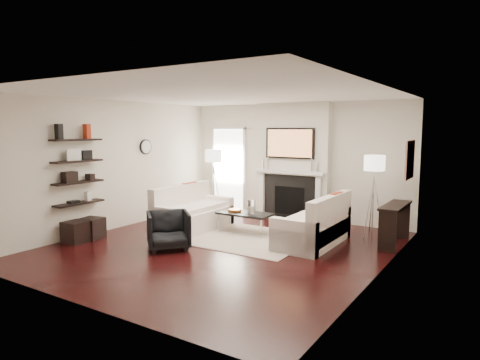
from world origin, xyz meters
The scene contains 71 objects.
room_envelope centered at (0.00, 0.00, 1.35)m, with size 6.00×6.00×6.00m.
chimney_breast centered at (0.00, 2.88, 1.35)m, with size 1.80×0.25×2.70m, color silver.
fireplace_surround centered at (0.00, 2.74, 0.52)m, with size 1.30×0.02×1.04m, color black.
firebox centered at (0.00, 2.73, 0.45)m, with size 0.75×0.02×0.65m, color black.
mantel_pilaster_l centered at (-0.72, 2.71, 0.55)m, with size 0.12×0.08×1.10m, color white.
mantel_pilaster_r centered at (0.72, 2.71, 0.55)m, with size 0.12×0.08×1.10m, color white.
mantel_shelf centered at (0.00, 2.69, 1.12)m, with size 1.70×0.18×0.07m, color white.
tv_body centered at (0.00, 2.71, 1.78)m, with size 1.20×0.06×0.70m, color black.
tv_screen centered at (0.00, 2.68, 1.78)m, with size 1.10×0.01×0.62m, color #BF723F.
candlestick_l_tall centered at (-0.55, 2.70, 1.30)m, with size 0.04×0.04×0.30m, color silver.
candlestick_l_short centered at (-0.68, 2.70, 1.27)m, with size 0.04×0.04×0.24m, color silver.
candlestick_r_tall centered at (0.55, 2.70, 1.30)m, with size 0.04×0.04×0.30m, color silver.
candlestick_r_short centered at (0.68, 2.70, 1.27)m, with size 0.04×0.04×0.24m, color silver.
hallway_panel centered at (-1.85, 2.98, 1.05)m, with size 0.90×0.02×2.10m, color white.
door_trim_l centered at (-2.33, 2.96, 1.05)m, with size 0.06×0.06×2.16m, color white.
door_trim_r centered at (-1.37, 2.96, 1.05)m, with size 0.06×0.06×2.16m, color white.
door_trim_top centered at (-1.85, 2.96, 2.13)m, with size 1.02×0.06×0.06m, color white.
rug centered at (-0.05, 0.74, 0.01)m, with size 2.60×2.00×0.01m, color #C4B1A1.
loveseat_left_base centered at (-1.27, 0.78, 0.21)m, with size 0.85×1.80×0.42m, color white.
loveseat_left_back centered at (-1.60, 0.78, 0.53)m, with size 0.18×1.80×0.80m, color white.
loveseat_left_arm_n centered at (-1.27, -0.03, 0.30)m, with size 0.85×0.18×0.60m, color white.
loveseat_left_arm_s centered at (-1.27, 1.59, 0.30)m, with size 0.85×0.18×0.60m, color white.
loveseat_left_cushion centered at (-1.22, 0.78, 0.47)m, with size 0.63×1.44×0.10m, color white.
pillow_left_orange centered at (-1.60, 1.08, 0.73)m, with size 0.10×0.42×0.42m, color maroon.
pillow_left_charcoal centered at (-1.60, 0.48, 0.72)m, with size 0.10×0.40×0.40m, color black.
loveseat_right_base centered at (1.28, 1.07, 0.21)m, with size 0.85×1.80×0.42m, color white.
loveseat_right_back centered at (1.62, 1.07, 0.53)m, with size 0.18×1.80×0.80m, color white.
loveseat_right_arm_n centered at (1.28, 0.26, 0.30)m, with size 0.85×0.18×0.60m, color white.
loveseat_right_arm_s centered at (1.28, 1.88, 0.30)m, with size 0.85×0.18×0.60m, color white.
loveseat_right_cushion centered at (1.23, 1.07, 0.47)m, with size 0.63×1.44×0.10m, color white.
pillow_right_orange centered at (1.62, 1.37, 0.73)m, with size 0.10×0.42×0.42m, color maroon.
pillow_right_charcoal centered at (1.62, 0.77, 0.72)m, with size 0.10×0.40×0.40m, color black.
coffee_table centered at (-0.20, 1.10, 0.40)m, with size 1.10×0.55×0.04m, color black.
coffee_leg_nw centered at (-0.70, 0.88, 0.19)m, with size 0.02×0.02×0.38m, color silver.
coffee_leg_ne centered at (0.30, 0.88, 0.19)m, with size 0.02×0.02×0.38m, color silver.
coffee_leg_sw centered at (-0.70, 1.32, 0.19)m, with size 0.02×0.02×0.38m, color silver.
coffee_leg_se centered at (0.30, 1.32, 0.19)m, with size 0.02×0.02×0.38m, color silver.
hurricane_glass centered at (-0.05, 1.10, 0.56)m, with size 0.16×0.16×0.28m, color white.
hurricane_candle centered at (-0.05, 1.10, 0.50)m, with size 0.09×0.09×0.13m, color white.
copper_bowl centered at (-0.45, 1.10, 0.45)m, with size 0.27×0.27×0.05m, color #A3511B.
armchair centered at (-0.74, -0.59, 0.36)m, with size 0.71×0.66×0.73m, color black.
lamp_left_post centered at (-1.85, 2.30, 0.60)m, with size 0.02×0.02×1.20m, color silver.
lamp_left_shade centered at (-1.85, 2.30, 1.45)m, with size 0.40×0.40×0.30m, color white.
lamp_left_leg_a centered at (-1.74, 2.30, 0.60)m, with size 0.02×0.02×1.25m, color silver.
lamp_left_leg_b centered at (-1.91, 2.40, 0.60)m, with size 0.02×0.02×1.25m, color silver.
lamp_left_leg_c centered at (-1.91, 2.21, 0.60)m, with size 0.02×0.02×1.25m, color silver.
lamp_right_post centered at (2.05, 2.24, 0.60)m, with size 0.02×0.02×1.20m, color silver.
lamp_right_shade centered at (2.05, 2.24, 1.45)m, with size 0.40×0.40×0.30m, color white.
lamp_right_leg_a centered at (2.16, 2.24, 0.60)m, with size 0.02×0.02×1.25m, color silver.
lamp_right_leg_b centered at (2.00, 2.34, 0.60)m, with size 0.02×0.02×1.25m, color silver.
lamp_right_leg_c centered at (1.99, 2.14, 0.60)m, with size 0.02×0.02×1.25m, color silver.
console_top centered at (2.57, 1.81, 0.73)m, with size 0.35×1.20×0.04m, color black.
console_leg_n centered at (2.57, 1.26, 0.35)m, with size 0.30×0.04×0.71m, color black.
console_leg_s centered at (2.57, 2.36, 0.35)m, with size 0.30×0.04×0.71m, color black.
wall_art centered at (2.73, 2.05, 1.55)m, with size 0.03×0.70×0.70m, color tan.
shelf_bottom centered at (-2.62, -1.00, 0.70)m, with size 0.25×1.00×0.04m, color black.
shelf_lower centered at (-2.62, -1.00, 1.10)m, with size 0.25×1.00×0.04m, color black.
shelf_upper centered at (-2.62, -1.00, 1.50)m, with size 0.25×1.00×0.04m, color black.
shelf_top centered at (-2.62, -1.00, 1.90)m, with size 0.25×1.00×0.04m, color black.
decor_magfile_a centered at (-2.62, -1.36, 2.06)m, with size 0.12×0.10×0.28m, color black.
decor_magfile_b centered at (-2.62, -0.76, 2.06)m, with size 0.12×0.10×0.28m, color maroon.
decor_frame_a centered at (-2.62, -1.07, 1.63)m, with size 0.04×0.30×0.22m, color white.
decor_frame_b centered at (-2.62, -0.77, 1.61)m, with size 0.04×0.22×0.18m, color black.
decor_wine_rack centered at (-2.62, -1.18, 1.22)m, with size 0.18×0.25×0.20m, color black.
decor_box_small centered at (-2.62, -0.73, 1.18)m, with size 0.15×0.12×0.12m, color black.
decor_books centered at (-2.62, -1.13, 0.74)m, with size 0.14×0.20×0.05m, color black.
decor_box_tall centered at (-2.62, -0.79, 0.81)m, with size 0.10×0.10×0.18m, color white.
clock_rim centered at (-2.73, 0.90, 1.70)m, with size 0.34×0.34×0.04m, color black.
clock_face centered at (-2.71, 0.90, 1.70)m, with size 0.29×0.29×0.01m, color white.
ottoman_near centered at (-2.47, -0.86, 0.20)m, with size 0.40×0.40×0.40m, color black.
ottoman_far centered at (-2.47, -1.21, 0.20)m, with size 0.40×0.40×0.40m, color black.
Camera 1 is at (4.28, -6.13, 2.11)m, focal length 32.00 mm.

